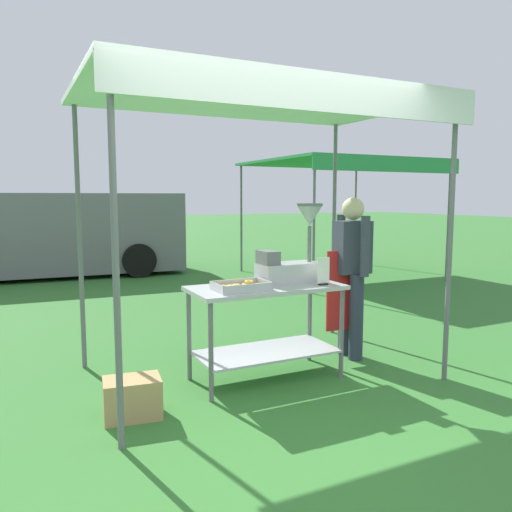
{
  "coord_description": "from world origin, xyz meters",
  "views": [
    {
      "loc": [
        -1.7,
        -2.81,
        1.61
      ],
      "look_at": [
        0.3,
        1.27,
        1.08
      ],
      "focal_mm": 35.44,
      "sensor_mm": 36.0,
      "label": 1
    }
  ],
  "objects_px": {
    "vendor": "(351,269)",
    "donut_fryer": "(292,257)",
    "menu_sign": "(323,273)",
    "supply_crate": "(132,398)",
    "donut_cart": "(266,311)",
    "donut_tray": "(241,287)",
    "van_grey": "(53,233)",
    "neighbour_tent": "(341,165)",
    "stall_canopy": "(261,107)"
  },
  "relations": [
    {
      "from": "donut_cart",
      "to": "supply_crate",
      "type": "bearing_deg",
      "value": -167.29
    },
    {
      "from": "donut_fryer",
      "to": "supply_crate",
      "type": "relative_size",
      "value": 1.61
    },
    {
      "from": "van_grey",
      "to": "neighbour_tent",
      "type": "bearing_deg",
      "value": -27.11
    },
    {
      "from": "menu_sign",
      "to": "vendor",
      "type": "relative_size",
      "value": 0.15
    },
    {
      "from": "donut_cart",
      "to": "neighbour_tent",
      "type": "relative_size",
      "value": 0.42
    },
    {
      "from": "donut_tray",
      "to": "neighbour_tent",
      "type": "distance_m",
      "value": 6.53
    },
    {
      "from": "donut_fryer",
      "to": "stall_canopy",
      "type": "bearing_deg",
      "value": 174.53
    },
    {
      "from": "stall_canopy",
      "to": "van_grey",
      "type": "relative_size",
      "value": 0.58
    },
    {
      "from": "menu_sign",
      "to": "van_grey",
      "type": "distance_m",
      "value": 7.65
    },
    {
      "from": "donut_cart",
      "to": "menu_sign",
      "type": "distance_m",
      "value": 0.61
    },
    {
      "from": "donut_fryer",
      "to": "supply_crate",
      "type": "xyz_separation_m",
      "value": [
        -1.55,
        -0.35,
        -0.93
      ]
    },
    {
      "from": "donut_cart",
      "to": "supply_crate",
      "type": "xyz_separation_m",
      "value": [
        -1.25,
        -0.28,
        -0.47
      ]
    },
    {
      "from": "donut_tray",
      "to": "neighbour_tent",
      "type": "bearing_deg",
      "value": 47.2
    },
    {
      "from": "vendor",
      "to": "supply_crate",
      "type": "relative_size",
      "value": 3.63
    },
    {
      "from": "donut_cart",
      "to": "donut_fryer",
      "type": "distance_m",
      "value": 0.56
    },
    {
      "from": "donut_tray",
      "to": "donut_cart",
      "type": "bearing_deg",
      "value": 17.97
    },
    {
      "from": "donut_tray",
      "to": "supply_crate",
      "type": "height_order",
      "value": "donut_tray"
    },
    {
      "from": "donut_fryer",
      "to": "van_grey",
      "type": "height_order",
      "value": "van_grey"
    },
    {
      "from": "donut_fryer",
      "to": "vendor",
      "type": "bearing_deg",
      "value": 8.36
    },
    {
      "from": "stall_canopy",
      "to": "supply_crate",
      "type": "xyz_separation_m",
      "value": [
        -1.25,
        -0.38,
        -2.24
      ]
    },
    {
      "from": "donut_cart",
      "to": "menu_sign",
      "type": "height_order",
      "value": "menu_sign"
    },
    {
      "from": "menu_sign",
      "to": "supply_crate",
      "type": "height_order",
      "value": "menu_sign"
    },
    {
      "from": "donut_fryer",
      "to": "donut_tray",
      "type": "bearing_deg",
      "value": -164.55
    },
    {
      "from": "menu_sign",
      "to": "donut_cart",
      "type": "bearing_deg",
      "value": 159.12
    },
    {
      "from": "donut_cart",
      "to": "donut_fryer",
      "type": "relative_size",
      "value": 1.88
    },
    {
      "from": "vendor",
      "to": "neighbour_tent",
      "type": "relative_size",
      "value": 0.5
    },
    {
      "from": "van_grey",
      "to": "neighbour_tent",
      "type": "distance_m",
      "value": 6.07
    },
    {
      "from": "menu_sign",
      "to": "supply_crate",
      "type": "distance_m",
      "value": 1.9
    },
    {
      "from": "stall_canopy",
      "to": "supply_crate",
      "type": "relative_size",
      "value": 6.84
    },
    {
      "from": "vendor",
      "to": "neighbour_tent",
      "type": "bearing_deg",
      "value": 55.75
    },
    {
      "from": "donut_cart",
      "to": "vendor",
      "type": "distance_m",
      "value": 1.1
    },
    {
      "from": "stall_canopy",
      "to": "donut_cart",
      "type": "height_order",
      "value": "stall_canopy"
    },
    {
      "from": "donut_tray",
      "to": "vendor",
      "type": "height_order",
      "value": "vendor"
    },
    {
      "from": "supply_crate",
      "to": "donut_fryer",
      "type": "bearing_deg",
      "value": 12.77
    },
    {
      "from": "donut_fryer",
      "to": "neighbour_tent",
      "type": "bearing_deg",
      "value": 50.33
    },
    {
      "from": "menu_sign",
      "to": "van_grey",
      "type": "relative_size",
      "value": 0.05
    },
    {
      "from": "stall_canopy",
      "to": "donut_cart",
      "type": "xyz_separation_m",
      "value": [
        0.0,
        -0.1,
        -1.77
      ]
    },
    {
      "from": "menu_sign",
      "to": "van_grey",
      "type": "height_order",
      "value": "van_grey"
    },
    {
      "from": "donut_cart",
      "to": "vendor",
      "type": "relative_size",
      "value": 0.84
    },
    {
      "from": "vendor",
      "to": "stall_canopy",
      "type": "bearing_deg",
      "value": -175.61
    },
    {
      "from": "donut_cart",
      "to": "van_grey",
      "type": "height_order",
      "value": "van_grey"
    },
    {
      "from": "vendor",
      "to": "van_grey",
      "type": "bearing_deg",
      "value": 107.59
    },
    {
      "from": "donut_cart",
      "to": "stall_canopy",
      "type": "bearing_deg",
      "value": 90.0
    },
    {
      "from": "stall_canopy",
      "to": "van_grey",
      "type": "xyz_separation_m",
      "value": [
        -1.2,
        7.18,
        -1.51
      ]
    },
    {
      "from": "donut_tray",
      "to": "donut_fryer",
      "type": "xyz_separation_m",
      "value": [
        0.59,
        0.16,
        0.21
      ]
    },
    {
      "from": "van_grey",
      "to": "supply_crate",
      "type": "bearing_deg",
      "value": -90.34
    },
    {
      "from": "stall_canopy",
      "to": "donut_fryer",
      "type": "distance_m",
      "value": 1.35
    },
    {
      "from": "donut_cart",
      "to": "menu_sign",
      "type": "xyz_separation_m",
      "value": [
        0.48,
        -0.18,
        0.33
      ]
    },
    {
      "from": "vendor",
      "to": "donut_fryer",
      "type": "bearing_deg",
      "value": -171.64
    },
    {
      "from": "stall_canopy",
      "to": "donut_tray",
      "type": "xyz_separation_m",
      "value": [
        -0.28,
        -0.19,
        -1.52
      ]
    }
  ]
}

